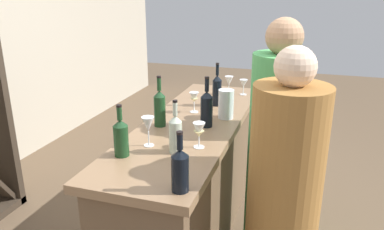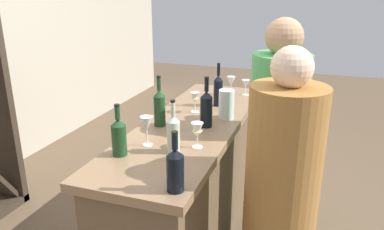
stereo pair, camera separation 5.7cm
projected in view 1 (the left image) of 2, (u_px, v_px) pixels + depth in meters
name	position (u px, v px, depth m)	size (l,w,h in m)	color
bar_counter	(192.00, 181.00, 2.72)	(2.00, 0.62, 0.90)	brown
wine_bottle_leftmost_near_black	(180.00, 169.00, 1.68)	(0.08, 0.08, 0.29)	black
wine_bottle_second_left_olive_green	(121.00, 137.00, 2.04)	(0.08, 0.08, 0.29)	#193D1E
wine_bottle_center_clear_pale	(175.00, 133.00, 2.08)	(0.07, 0.07, 0.30)	#B7C6B2
wine_bottle_second_right_olive_green	(160.00, 107.00, 2.47)	(0.08, 0.08, 0.34)	#193D1E
wine_bottle_rightmost_near_black	(207.00, 108.00, 2.46)	(0.08, 0.08, 0.33)	black
wine_bottle_far_right_near_black	(217.00, 90.00, 2.89)	(0.07, 0.07, 0.33)	black
wine_glass_near_left	(244.00, 84.00, 3.18)	(0.07, 0.07, 0.13)	white
wine_glass_near_center	(199.00, 131.00, 2.14)	(0.07, 0.07, 0.15)	white
wine_glass_near_right	(229.00, 82.00, 3.18)	(0.07, 0.07, 0.16)	white
wine_glass_far_left	(194.00, 98.00, 2.74)	(0.07, 0.07, 0.15)	white
wine_glass_far_center	(148.00, 125.00, 2.16)	(0.07, 0.07, 0.18)	white
water_pitcher	(226.00, 104.00, 2.62)	(0.11, 0.11, 0.20)	silver
person_left_guest	(275.00, 153.00, 2.48)	(0.38, 0.38, 1.61)	#4CA559
person_center_guest	(283.00, 207.00, 1.95)	(0.37, 0.37, 1.54)	#9E6B33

